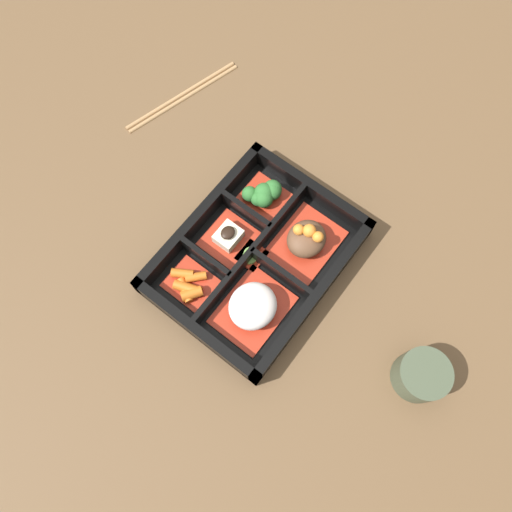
% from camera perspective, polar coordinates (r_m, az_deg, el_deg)
% --- Properties ---
extents(ground_plane, '(3.00, 3.00, 0.00)m').
position_cam_1_polar(ground_plane, '(0.76, 0.00, -0.64)').
color(ground_plane, brown).
extents(bento_base, '(0.29, 0.22, 0.01)m').
position_cam_1_polar(bento_base, '(0.75, 0.00, -0.52)').
color(bento_base, black).
rests_on(bento_base, ground_plane).
extents(bento_rim, '(0.29, 0.22, 0.04)m').
position_cam_1_polar(bento_rim, '(0.74, -0.19, 0.03)').
color(bento_rim, black).
rests_on(bento_rim, ground_plane).
extents(bowl_stew, '(0.11, 0.08, 0.05)m').
position_cam_1_polar(bowl_stew, '(0.74, 5.78, 1.89)').
color(bowl_stew, '#B22D19').
rests_on(bowl_stew, bento_base).
extents(bowl_rice, '(0.11, 0.08, 0.05)m').
position_cam_1_polar(bowl_rice, '(0.70, -0.37, -5.82)').
color(bowl_rice, '#B22D19').
rests_on(bowl_rice, bento_base).
extents(bowl_greens, '(0.06, 0.07, 0.04)m').
position_cam_1_polar(bowl_greens, '(0.77, 1.02, 7.09)').
color(bowl_greens, '#B22D19').
rests_on(bowl_greens, bento_base).
extents(bowl_tofu, '(0.08, 0.07, 0.03)m').
position_cam_1_polar(bowl_tofu, '(0.75, -3.23, 2.07)').
color(bowl_tofu, '#B22D19').
rests_on(bowl_tofu, bento_base).
extents(bowl_carrots, '(0.06, 0.07, 0.02)m').
position_cam_1_polar(bowl_carrots, '(0.73, -7.62, -3.27)').
color(bowl_carrots, '#B22D19').
rests_on(bowl_carrots, bento_base).
extents(bowl_pickles, '(0.04, 0.04, 0.01)m').
position_cam_1_polar(bowl_pickles, '(0.74, -0.49, 0.09)').
color(bowl_pickles, '#B22D19').
rests_on(bowl_pickles, bento_base).
extents(tea_cup, '(0.07, 0.07, 0.05)m').
position_cam_1_polar(tea_cup, '(0.72, 18.20, -13.08)').
color(tea_cup, '#424C38').
rests_on(tea_cup, ground_plane).
extents(chopsticks, '(0.22, 0.07, 0.01)m').
position_cam_1_polar(chopsticks, '(0.91, -8.41, 17.67)').
color(chopsticks, '#A87F51').
rests_on(chopsticks, ground_plane).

